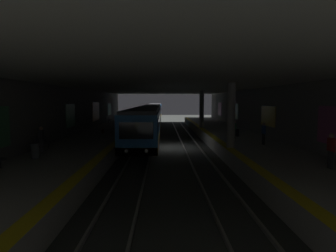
{
  "coord_description": "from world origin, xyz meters",
  "views": [
    {
      "loc": [
        -26.17,
        0.47,
        4.37
      ],
      "look_at": [
        8.45,
        -0.19,
        1.26
      ],
      "focal_mm": 30.45,
      "sensor_mm": 36.0,
      "label": 1
    }
  ],
  "objects_px": {
    "trash_bin": "(35,151)",
    "bench_right_far": "(109,119)",
    "person_standing_far": "(234,129)",
    "bench_left_mid": "(230,122)",
    "pillar_near": "(231,115)",
    "backpack_on_floor": "(103,131)",
    "person_boarding": "(331,149)",
    "person_waiting_near": "(264,133)",
    "pillar_far": "(202,109)",
    "bench_right_mid": "(43,142)",
    "person_walking_mid": "(42,138)",
    "suitcase_rolling": "(237,133)"
  },
  "relations": [
    {
      "from": "trash_bin",
      "to": "bench_right_far",
      "type": "bearing_deg",
      "value": 1.59
    },
    {
      "from": "person_standing_far",
      "to": "bench_left_mid",
      "type": "bearing_deg",
      "value": -12.0
    },
    {
      "from": "pillar_near",
      "to": "person_standing_far",
      "type": "height_order",
      "value": "pillar_near"
    },
    {
      "from": "backpack_on_floor",
      "to": "person_boarding",
      "type": "bearing_deg",
      "value": -137.33
    },
    {
      "from": "bench_left_mid",
      "to": "person_waiting_near",
      "type": "bearing_deg",
      "value": 175.13
    },
    {
      "from": "pillar_far",
      "to": "bench_right_mid",
      "type": "xyz_separation_m",
      "value": [
        -15.91,
        12.88,
        -1.75
      ]
    },
    {
      "from": "person_standing_far",
      "to": "backpack_on_floor",
      "type": "relative_size",
      "value": 3.89
    },
    {
      "from": "bench_right_far",
      "to": "backpack_on_floor",
      "type": "relative_size",
      "value": 4.25
    },
    {
      "from": "bench_right_far",
      "to": "person_boarding",
      "type": "distance_m",
      "value": 33.36
    },
    {
      "from": "person_walking_mid",
      "to": "backpack_on_floor",
      "type": "xyz_separation_m",
      "value": [
        10.68,
        -1.72,
        -0.69
      ]
    },
    {
      "from": "bench_right_far",
      "to": "person_walking_mid",
      "type": "distance_m",
      "value": 24.25
    },
    {
      "from": "bench_right_far",
      "to": "backpack_on_floor",
      "type": "distance_m",
      "value": 13.7
    },
    {
      "from": "person_waiting_near",
      "to": "trash_bin",
      "type": "bearing_deg",
      "value": 108.2
    },
    {
      "from": "pillar_near",
      "to": "bench_right_far",
      "type": "xyz_separation_m",
      "value": [
        22.74,
        12.88,
        -1.75
      ]
    },
    {
      "from": "bench_right_mid",
      "to": "backpack_on_floor",
      "type": "xyz_separation_m",
      "value": [
        9.99,
        -1.93,
        -0.32
      ]
    },
    {
      "from": "bench_left_mid",
      "to": "backpack_on_floor",
      "type": "height_order",
      "value": "bench_left_mid"
    },
    {
      "from": "person_waiting_near",
      "to": "suitcase_rolling",
      "type": "bearing_deg",
      "value": 8.2
    },
    {
      "from": "pillar_far",
      "to": "person_boarding",
      "type": "relative_size",
      "value": 2.6
    },
    {
      "from": "bench_left_mid",
      "to": "person_walking_mid",
      "type": "bearing_deg",
      "value": 138.44
    },
    {
      "from": "person_walking_mid",
      "to": "person_standing_far",
      "type": "height_order",
      "value": "person_walking_mid"
    },
    {
      "from": "backpack_on_floor",
      "to": "bench_right_mid",
      "type": "bearing_deg",
      "value": 169.04
    },
    {
      "from": "person_standing_far",
      "to": "trash_bin",
      "type": "height_order",
      "value": "person_standing_far"
    },
    {
      "from": "pillar_near",
      "to": "backpack_on_floor",
      "type": "bearing_deg",
      "value": 50.03
    },
    {
      "from": "person_waiting_near",
      "to": "bench_left_mid",
      "type": "bearing_deg",
      "value": -4.87
    },
    {
      "from": "person_walking_mid",
      "to": "person_boarding",
      "type": "height_order",
      "value": "person_boarding"
    },
    {
      "from": "pillar_far",
      "to": "person_standing_far",
      "type": "relative_size",
      "value": 2.92
    },
    {
      "from": "person_boarding",
      "to": "pillar_far",
      "type": "bearing_deg",
      "value": 8.96
    },
    {
      "from": "pillar_near",
      "to": "person_walking_mid",
      "type": "bearing_deg",
      "value": 96.77
    },
    {
      "from": "bench_right_mid",
      "to": "bench_right_far",
      "type": "bearing_deg",
      "value": 0.0
    },
    {
      "from": "person_standing_far",
      "to": "suitcase_rolling",
      "type": "distance_m",
      "value": 1.67
    },
    {
      "from": "pillar_near",
      "to": "bench_left_mid",
      "type": "xyz_separation_m",
      "value": [
        17.5,
        -4.18,
        -1.75
      ]
    },
    {
      "from": "bench_right_mid",
      "to": "person_waiting_near",
      "type": "xyz_separation_m",
      "value": [
        2.05,
        -15.68,
        0.39
      ]
    },
    {
      "from": "pillar_far",
      "to": "person_walking_mid",
      "type": "bearing_deg",
      "value": 142.67
    },
    {
      "from": "person_standing_far",
      "to": "backpack_on_floor",
      "type": "xyz_separation_m",
      "value": [
        4.49,
        12.41,
        -0.64
      ]
    },
    {
      "from": "bench_right_far",
      "to": "pillar_far",
      "type": "bearing_deg",
      "value": -120.65
    },
    {
      "from": "person_walking_mid",
      "to": "suitcase_rolling",
      "type": "distance_m",
      "value": 16.64
    },
    {
      "from": "bench_right_mid",
      "to": "bench_left_mid",
      "type": "bearing_deg",
      "value": -42.99
    },
    {
      "from": "pillar_near",
      "to": "person_waiting_near",
      "type": "distance_m",
      "value": 3.35
    },
    {
      "from": "pillar_far",
      "to": "pillar_near",
      "type": "bearing_deg",
      "value": 180.0
    },
    {
      "from": "person_standing_far",
      "to": "suitcase_rolling",
      "type": "relative_size",
      "value": 1.57
    },
    {
      "from": "pillar_far",
      "to": "bench_left_mid",
      "type": "xyz_separation_m",
      "value": [
        2.39,
        -4.18,
        -1.75
      ]
    },
    {
      "from": "bench_left_mid",
      "to": "backpack_on_floor",
      "type": "bearing_deg",
      "value": 118.8
    },
    {
      "from": "pillar_far",
      "to": "bench_right_far",
      "type": "relative_size",
      "value": 2.68
    },
    {
      "from": "person_waiting_near",
      "to": "suitcase_rolling",
      "type": "distance_m",
      "value": 5.0
    },
    {
      "from": "bench_right_far",
      "to": "trash_bin",
      "type": "bearing_deg",
      "value": -178.41
    },
    {
      "from": "trash_bin",
      "to": "pillar_near",
      "type": "bearing_deg",
      "value": -73.19
    },
    {
      "from": "pillar_near",
      "to": "backpack_on_floor",
      "type": "distance_m",
      "value": 14.44
    },
    {
      "from": "bench_left_mid",
      "to": "backpack_on_floor",
      "type": "xyz_separation_m",
      "value": [
        -8.32,
        15.14,
        -0.32
      ]
    },
    {
      "from": "person_standing_far",
      "to": "trash_bin",
      "type": "xyz_separation_m",
      "value": [
        -8.36,
        13.61,
        -0.41
      ]
    },
    {
      "from": "bench_left_mid",
      "to": "bench_right_far",
      "type": "height_order",
      "value": "same"
    }
  ]
}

